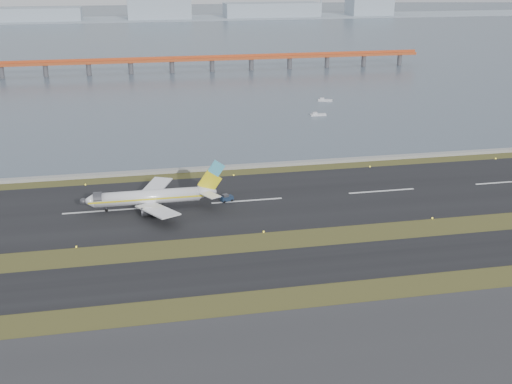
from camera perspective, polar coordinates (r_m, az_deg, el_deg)
ground at (r=152.41m, az=1.28°, el=-4.74°), size 1000.00×1000.00×0.00m
taxiway_strip at (r=141.87m, az=2.34°, el=-6.71°), size 1000.00×18.00×0.10m
runway_strip at (r=179.49m, az=-0.81°, el=-0.79°), size 1000.00×45.00×0.10m
seawall at (r=207.26m, az=-2.34°, el=2.22°), size 1000.00×2.50×1.00m
bay_water at (r=599.16m, az=-8.65°, el=13.69°), size 1400.00×800.00×1.30m
red_pier at (r=392.37m, az=-3.94°, el=11.69°), size 260.00×5.00×10.20m
far_shoreline at (r=758.46m, az=-8.32°, el=15.46°), size 1400.00×80.00×60.50m
airliner at (r=175.01m, az=-9.14°, el=-0.42°), size 38.52×32.89×12.80m
pushback_tug at (r=178.94m, az=-2.63°, el=-0.54°), size 3.79×2.82×2.16m
workboat_near at (r=280.05m, az=5.49°, el=6.87°), size 6.85×2.28×1.65m
workboat_far at (r=309.79m, az=6.12°, el=8.12°), size 7.06×3.89×1.64m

